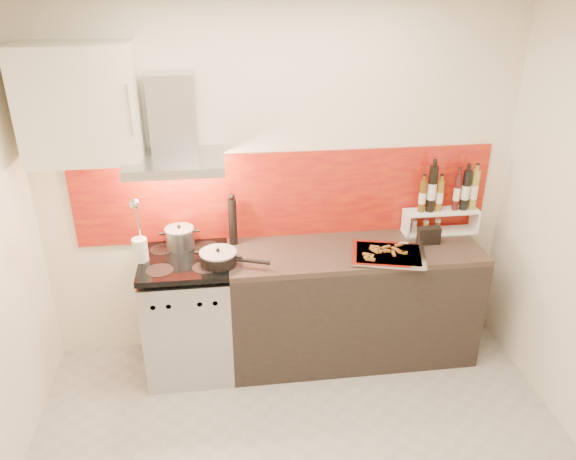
{
  "coord_description": "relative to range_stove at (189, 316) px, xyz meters",
  "views": [
    {
      "loc": [
        -0.43,
        -2.33,
        2.74
      ],
      "look_at": [
        0.0,
        0.95,
        1.15
      ],
      "focal_mm": 35.0,
      "sensor_mm": 36.0,
      "label": 1
    }
  ],
  "objects": [
    {
      "name": "backsplash",
      "position": [
        0.75,
        0.29,
        0.78
      ],
      "size": [
        3.0,
        0.02,
        0.64
      ],
      "primitive_type": "cube",
      "color": "maroon",
      "rests_on": "back_wall"
    },
    {
      "name": "baking_tray",
      "position": [
        1.4,
        -0.13,
        0.47
      ],
      "size": [
        0.58,
        0.5,
        0.03
      ],
      "color": "silver",
      "rests_on": "counter"
    },
    {
      "name": "counter",
      "position": [
        1.2,
        0.0,
        0.01
      ],
      "size": [
        1.8,
        0.6,
        0.9
      ],
      "color": "black",
      "rests_on": "ground"
    },
    {
      "name": "step_shelf",
      "position": [
        1.91,
        0.19,
        0.69
      ],
      "size": [
        0.56,
        0.15,
        0.53
      ],
      "color": "white",
      "rests_on": "counter"
    },
    {
      "name": "caddy_box",
      "position": [
        1.74,
        0.02,
        0.52
      ],
      "size": [
        0.16,
        0.07,
        0.14
      ],
      "primitive_type": "cube",
      "rotation": [
        0.0,
        0.0,
        0.0
      ],
      "color": "black",
      "rests_on": "counter"
    },
    {
      "name": "upper_cabinet",
      "position": [
        -0.55,
        0.13,
        1.51
      ],
      "size": [
        0.7,
        0.35,
        0.72
      ],
      "primitive_type": "cube",
      "color": "white",
      "rests_on": "back_wall"
    },
    {
      "name": "stock_pot",
      "position": [
        -0.02,
        0.17,
        0.54
      ],
      "size": [
        0.2,
        0.2,
        0.18
      ],
      "color": "#B7B7BA",
      "rests_on": "range_stove"
    },
    {
      "name": "ceiling",
      "position": [
        0.7,
        -1.1,
        2.16
      ],
      "size": [
        3.4,
        2.8,
        0.02
      ],
      "primitive_type": "cube",
      "color": "white",
      "rests_on": "back_wall"
    },
    {
      "name": "back_wall",
      "position": [
        0.7,
        0.3,
        0.86
      ],
      "size": [
        3.4,
        0.02,
        2.6
      ],
      "primitive_type": "cube",
      "color": "silver",
      "rests_on": "ground"
    },
    {
      "name": "range_stove",
      "position": [
        0.0,
        0.0,
        0.0
      ],
      "size": [
        0.6,
        0.6,
        0.91
      ],
      "color": "#B7B7BA",
      "rests_on": "ground"
    },
    {
      "name": "pepper_mill",
      "position": [
        0.35,
        0.2,
        0.65
      ],
      "size": [
        0.06,
        0.06,
        0.39
      ],
      "color": "black",
      "rests_on": "counter"
    },
    {
      "name": "saute_pan",
      "position": [
        0.24,
        -0.11,
        0.51
      ],
      "size": [
        0.46,
        0.26,
        0.11
      ],
      "color": "black",
      "rests_on": "range_stove"
    },
    {
      "name": "utensil_jar",
      "position": [
        -0.28,
        -0.0,
        0.6
      ],
      "size": [
        0.1,
        0.15,
        0.49
      ],
      "color": "silver",
      "rests_on": "range_stove"
    },
    {
      "name": "range_hood",
      "position": [
        0.0,
        0.14,
        1.3
      ],
      "size": [
        0.62,
        0.5,
        0.61
      ],
      "color": "#B7B7BA",
      "rests_on": "back_wall"
    }
  ]
}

